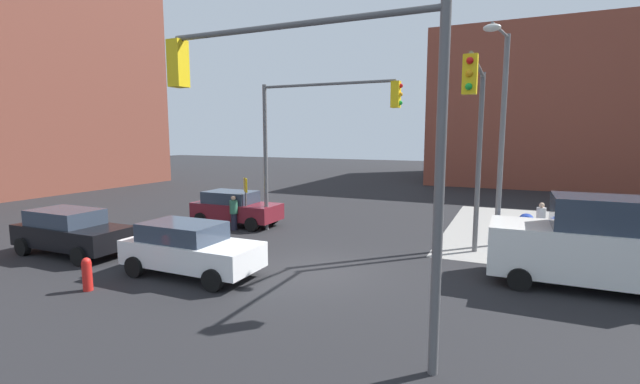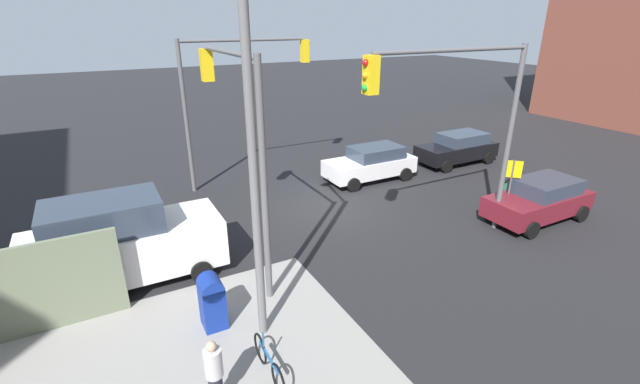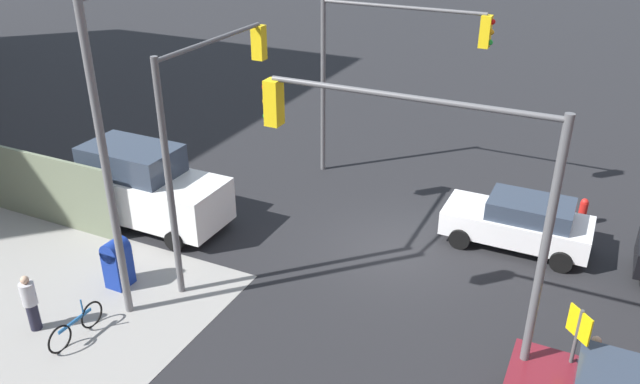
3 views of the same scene
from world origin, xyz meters
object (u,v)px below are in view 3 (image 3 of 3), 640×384
Objects in this scene: bicycle_leaning_on_fence at (76,326)px; pedestrian_crossing at (30,302)px; street_lamp_corner at (115,139)px; pedestrian_waiting at (590,365)px; traffic_signal_ne_corner at (208,111)px; fire_hydrant at (583,211)px; van_white_delivery at (143,186)px; traffic_signal_se_corner at (384,57)px; hatchback_white at (520,222)px; traffic_signal_nw_corner at (427,183)px; mailbox_blue at (117,262)px.

pedestrian_crossing is at bearing 9.62° from bicycle_leaning_on_fence.
street_lamp_corner is 5.06× the size of pedestrian_waiting.
traffic_signal_ne_corner is 0.81× the size of street_lamp_corner.
van_white_delivery is at bearing 24.93° from fire_hydrant.
pedestrian_crossing is (4.62, 11.90, -3.85)m from traffic_signal_se_corner.
street_lamp_corner is 1.48× the size of van_white_delivery.
van_white_delivery is at bearing 18.31° from hatchback_white.
traffic_signal_se_corner is 4.13× the size of pedestrian_crossing.
traffic_signal_nw_corner reaches higher than bicycle_leaning_on_fence.
pedestrian_waiting is 0.90× the size of bicycle_leaning_on_fence.
pedestrian_crossing is at bearing -26.77° from pedestrian_waiting.
pedestrian_waiting is at bearing 95.71° from fire_hydrant.
traffic_signal_se_corner is 3.71× the size of bicycle_leaning_on_fence.
traffic_signal_ne_corner is 3.71× the size of bicycle_leaning_on_fence.
traffic_signal_se_corner reaches higher than pedestrian_waiting.
traffic_signal_se_corner is 12.14m from pedestrian_waiting.
traffic_signal_nw_corner is 4.13× the size of pedestrian_crossing.
street_lamp_corner is 1.85× the size of hatchback_white.
street_lamp_corner is 4.57× the size of bicycle_leaning_on_fence.
fire_hydrant is (-11.20, -9.20, -0.28)m from mailbox_blue.
bicycle_leaning_on_fence is (3.42, 11.70, -4.32)m from traffic_signal_se_corner.
street_lamp_corner is 5.09× the size of pedestrian_crossing.
traffic_signal_nw_corner is 4.11× the size of pedestrian_waiting.
fire_hydrant is (-2.91, -8.70, -4.19)m from traffic_signal_nw_corner.
street_lamp_corner is at bearing 43.56° from fire_hydrant.
traffic_signal_ne_corner is 6.91× the size of fire_hydrant.
hatchback_white is 2.75× the size of pedestrian_crossing.
pedestrian_crossing is (8.89, 2.90, -3.87)m from traffic_signal_nw_corner.
mailbox_blue is at bearing -74.72° from bicycle_leaning_on_fence.
hatchback_white is (-5.52, 2.58, -3.82)m from traffic_signal_se_corner.
street_lamp_corner reaches higher than bicycle_leaning_on_fence.
van_white_delivery is at bearing -15.11° from traffic_signal_nw_corner.
bicycle_leaning_on_fence is (7.69, 2.70, -4.33)m from traffic_signal_nw_corner.
traffic_signal_nw_corner reaches higher than pedestrian_crossing.
fire_hydrant is at bearing -144.32° from traffic_signal_ne_corner.
fire_hydrant is at bearing -108.51° from traffic_signal_nw_corner.
hatchback_white is at bearing -149.90° from traffic_signal_ne_corner.
street_lamp_corner is at bearing 7.39° from traffic_signal_nw_corner.
fire_hydrant is at bearing -140.60° from mailbox_blue.
pedestrian_crossing is (11.80, 11.60, 0.32)m from fire_hydrant.
fire_hydrant is 14.26m from van_white_delivery.
pedestrian_crossing is (-1.11, 5.60, -0.47)m from van_white_delivery.
pedestrian_waiting is at bearing 171.70° from van_white_delivery.
pedestrian_crossing is (10.14, 9.32, -0.03)m from hatchback_white.
traffic_signal_nw_corner is 9.96m from traffic_signal_se_corner.
hatchback_white is (-7.84, -4.54, -3.76)m from traffic_signal_ne_corner.
pedestrian_crossing is (2.30, 4.78, -3.79)m from traffic_signal_ne_corner.
traffic_signal_nw_corner is 3.71× the size of bicycle_leaning_on_fence.
traffic_signal_nw_corner and traffic_signal_se_corner have the same top height.
pedestrian_waiting is at bearing -48.12° from pedestrian_crossing.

